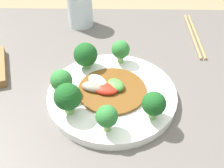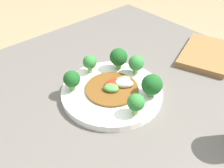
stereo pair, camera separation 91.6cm
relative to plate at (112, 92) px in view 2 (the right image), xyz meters
name	(u,v)px [view 2 (the right image)]	position (x,y,z in m)	size (l,w,h in m)	color
plate	(112,92)	(0.00, 0.00, 0.00)	(0.28, 0.28, 0.02)	white
broccoli_south	(90,63)	(-0.01, -0.11, 0.04)	(0.04, 0.04, 0.06)	#7AAD5B
broccoli_northwest	(152,85)	(-0.06, 0.09, 0.04)	(0.06, 0.06, 0.06)	#7AAD5B
broccoli_north	(136,103)	(0.02, 0.11, 0.04)	(0.04, 0.04, 0.06)	#7AAD5B
broccoli_southeast	(72,79)	(0.08, -0.07, 0.04)	(0.05, 0.05, 0.06)	#70A356
broccoli_west	(136,63)	(-0.10, -0.01, 0.05)	(0.05, 0.05, 0.06)	#70A356
broccoli_southwest	(119,57)	(-0.08, -0.06, 0.05)	(0.05, 0.05, 0.07)	#7AAD5B
stirfry_center	(115,86)	(-0.01, 0.00, 0.02)	(0.15, 0.15, 0.03)	brown
cutting_board	(207,54)	(-0.37, 0.06, 0.00)	(0.26, 0.22, 0.02)	brown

